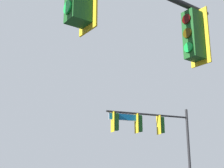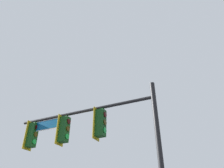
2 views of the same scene
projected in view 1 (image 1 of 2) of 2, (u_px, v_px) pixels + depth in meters
signal_pole_near at (152, 129)px, 21.17m from camera, size 6.44×0.62×6.13m
signal_pole_far at (98, 21)px, 5.27m from camera, size 5.24×1.21×5.97m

